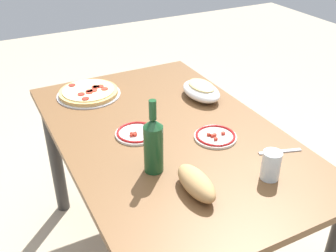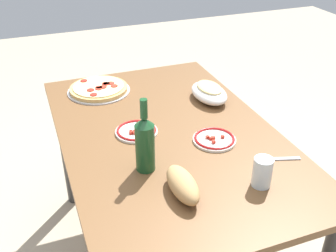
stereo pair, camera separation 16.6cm
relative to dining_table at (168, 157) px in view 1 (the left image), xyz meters
name	(u,v)px [view 1 (the left image)]	position (x,y,z in m)	size (l,w,h in m)	color
dining_table	(168,157)	(0.00, 0.00, 0.00)	(1.37, 0.87, 0.76)	brown
pepperoni_pizza	(89,92)	(0.49, 0.19, 0.14)	(0.31, 0.31, 0.03)	#B7B7BC
baked_pasta_dish	(201,90)	(0.21, -0.29, 0.16)	(0.24, 0.15, 0.08)	white
wine_bottle	(153,144)	(-0.21, 0.16, 0.23)	(0.07, 0.07, 0.28)	#194723
water_glass	(271,165)	(-0.44, -0.18, 0.18)	(0.07, 0.07, 0.11)	silver
side_plate_near	(137,133)	(0.04, 0.12, 0.13)	(0.18, 0.18, 0.02)	white
side_plate_far	(215,136)	(-0.13, -0.15, 0.13)	(0.17, 0.17, 0.02)	white
bread_loaf	(196,183)	(-0.38, 0.09, 0.16)	(0.20, 0.08, 0.08)	tan
fork_right	(280,152)	(-0.33, -0.32, 0.13)	(0.17, 0.02, 0.01)	#B7B7BC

